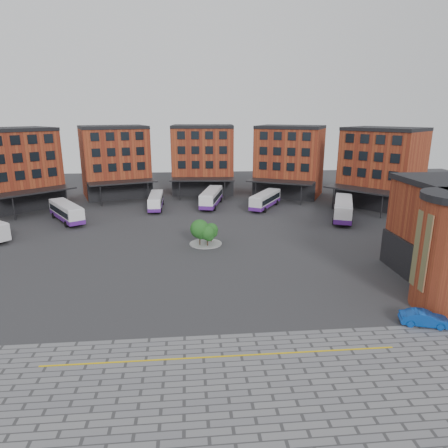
{
  "coord_description": "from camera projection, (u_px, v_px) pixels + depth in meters",
  "views": [
    {
      "loc": [
        -0.22,
        -39.39,
        17.3
      ],
      "look_at": [
        4.1,
        7.62,
        4.0
      ],
      "focal_mm": 32.0,
      "sensor_mm": 36.0,
      "label": 1
    }
  ],
  "objects": [
    {
      "name": "bus_c",
      "position": [
        156.0,
        201.0,
        73.45
      ],
      "size": [
        2.49,
        9.74,
        2.74
      ],
      "rotation": [
        0.0,
        0.0,
        0.0
      ],
      "color": "white",
      "rests_on": "ground"
    },
    {
      "name": "blue_car",
      "position": [
        424.0,
        318.0,
        33.35
      ],
      "size": [
        4.13,
        2.44,
        1.28
      ],
      "primitive_type": "imported",
      "rotation": [
        0.0,
        0.0,
        1.27
      ],
      "color": "#0B3B97",
      "rests_on": "ground"
    },
    {
      "name": "ground",
      "position": [
        192.0,
        280.0,
        42.47
      ],
      "size": [
        160.0,
        160.0,
        0.0
      ],
      "primitive_type": "plane",
      "color": "#28282B",
      "rests_on": "ground"
    },
    {
      "name": "bus_b",
      "position": [
        66.0,
        212.0,
        64.91
      ],
      "size": [
        7.86,
        10.42,
        3.03
      ],
      "rotation": [
        0.0,
        0.0,
        0.57
      ],
      "color": "silver",
      "rests_on": "ground"
    },
    {
      "name": "tree_island",
      "position": [
        205.0,
        232.0,
        53.18
      ],
      "size": [
        4.4,
        4.4,
        3.6
      ],
      "color": "gray",
      "rests_on": "ground"
    },
    {
      "name": "main_building",
      "position": [
        164.0,
        166.0,
        76.75
      ],
      "size": [
        94.14,
        42.48,
        14.6
      ],
      "color": "brown",
      "rests_on": "ground"
    },
    {
      "name": "paving_zone",
      "position": [
        235.0,
        444.0,
        21.55
      ],
      "size": [
        50.0,
        22.0,
        0.02
      ],
      "primitive_type": "cube",
      "color": "slate",
      "rests_on": "ground"
    },
    {
      "name": "bus_e",
      "position": [
        265.0,
        200.0,
        73.98
      ],
      "size": [
        7.45,
        10.15,
        2.93
      ],
      "rotation": [
        0.0,
        0.0,
        -0.54
      ],
      "color": "silver",
      "rests_on": "ground"
    },
    {
      "name": "yellow_line",
      "position": [
        222.0,
        356.0,
        29.22
      ],
      "size": [
        26.0,
        0.15,
        0.02
      ],
      "primitive_type": "cube",
      "color": "gold",
      "rests_on": "paving_zone"
    },
    {
      "name": "bus_d",
      "position": [
        211.0,
        197.0,
        75.45
      ],
      "size": [
        5.13,
        11.42,
        3.14
      ],
      "rotation": [
        0.0,
        0.0,
        -0.24
      ],
      "color": "white",
      "rests_on": "ground"
    },
    {
      "name": "bus_f",
      "position": [
        343.0,
        209.0,
        66.21
      ],
      "size": [
        6.94,
        12.08,
        3.36
      ],
      "rotation": [
        0.0,
        0.0,
        -0.38
      ],
      "color": "white",
      "rests_on": "ground"
    }
  ]
}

